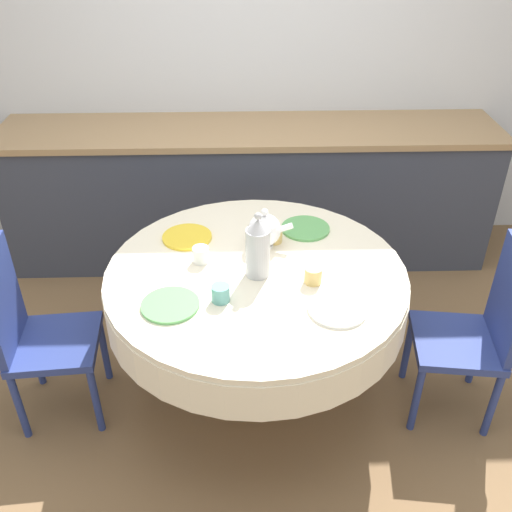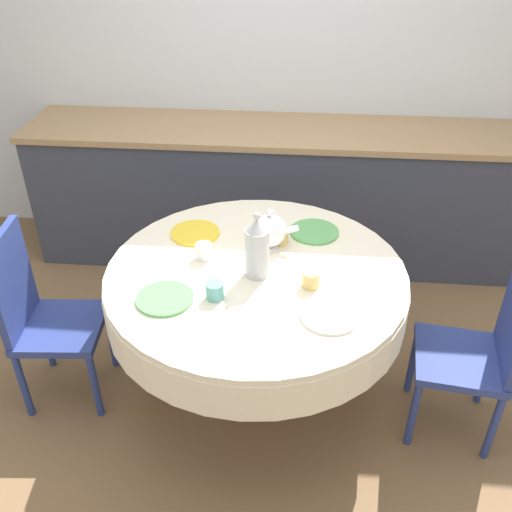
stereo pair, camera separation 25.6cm
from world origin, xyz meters
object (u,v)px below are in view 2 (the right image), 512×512
(chair_left, at_px, (482,346))
(chair_right, at_px, (41,312))
(coffee_carafe, at_px, (257,248))
(teapot, at_px, (270,231))

(chair_left, height_order, chair_right, same)
(coffee_carafe, height_order, teapot, coffee_carafe)
(chair_left, distance_m, coffee_carafe, 1.11)
(coffee_carafe, bearing_deg, chair_right, -177.00)
(teapot, bearing_deg, chair_right, -165.07)
(chair_right, distance_m, coffee_carafe, 1.12)
(chair_right, xyz_separation_m, teapot, (1.09, 0.29, 0.35))
(chair_right, bearing_deg, coffee_carafe, 88.45)
(chair_left, height_order, coffee_carafe, coffee_carafe)
(chair_left, relative_size, coffee_carafe, 2.99)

